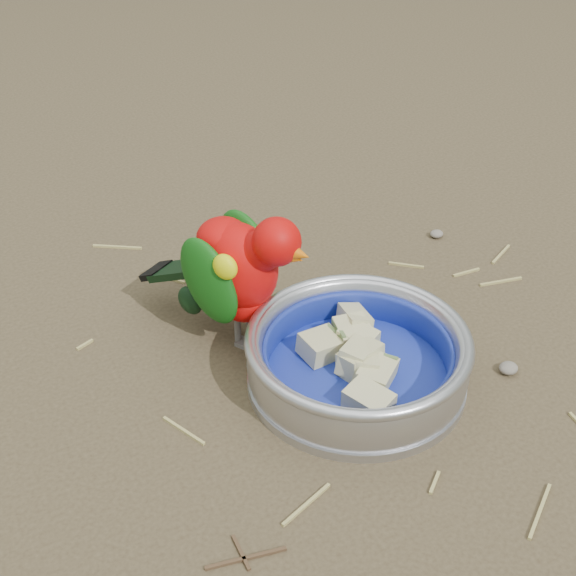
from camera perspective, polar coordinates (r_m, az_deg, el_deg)
ground at (r=0.80m, az=4.57°, el=-9.04°), size 60.00×60.00×0.00m
food_bowl at (r=0.83m, az=4.88°, el=-6.30°), size 0.22×0.22×0.02m
bowl_wall at (r=0.81m, az=4.98°, el=-4.70°), size 0.22×0.22×0.04m
fruit_wedges at (r=0.82m, az=4.96°, el=-5.08°), size 0.13×0.13×0.03m
lory_parrot at (r=0.85m, az=-3.51°, el=0.74°), size 0.18×0.21×0.16m
ground_debris at (r=0.83m, az=1.23°, el=-6.56°), size 0.90×0.80×0.01m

